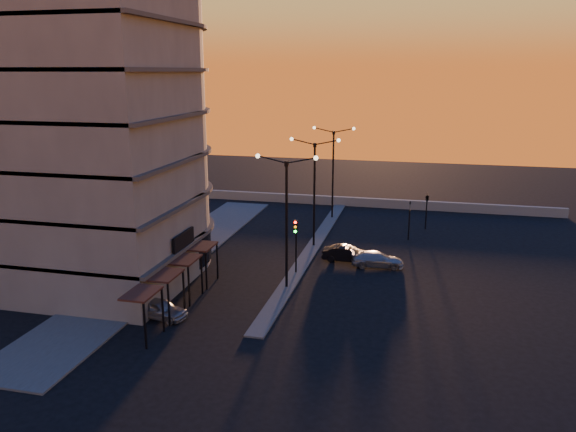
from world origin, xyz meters
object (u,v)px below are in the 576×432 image
at_px(car_hatchback, 159,309).
at_px(car_sedan, 347,254).
at_px(car_wagon, 377,260).
at_px(traffic_light_main, 296,238).
at_px(streetlamp_mid, 314,184).

xyz_separation_m(car_hatchback, car_sedan, (9.84, 13.42, 0.03)).
relative_size(car_sedan, car_wagon, 0.95).
bearing_deg(car_sedan, car_hatchback, 144.54).
bearing_deg(car_wagon, traffic_light_main, 111.29).
distance_m(streetlamp_mid, traffic_light_main, 7.62).
bearing_deg(streetlamp_mid, car_wagon, -34.30).
height_order(traffic_light_main, car_hatchback, traffic_light_main).
relative_size(streetlamp_mid, car_hatchback, 2.64).
xyz_separation_m(streetlamp_mid, car_hatchback, (-6.50, -16.71, -4.98)).
xyz_separation_m(traffic_light_main, car_hatchback, (-6.50, -9.58, -2.27)).
bearing_deg(car_sedan, car_wagon, -105.11).
bearing_deg(car_sedan, traffic_light_main, 139.78).
height_order(car_hatchback, car_wagon, car_hatchback).
height_order(traffic_light_main, car_sedan, traffic_light_main).
bearing_deg(traffic_light_main, car_sedan, 48.99).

